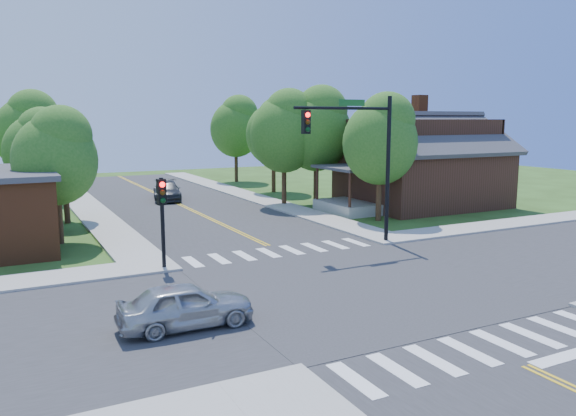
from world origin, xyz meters
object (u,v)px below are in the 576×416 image
car_silver (186,306)px  signal_pole_nw (162,206)px  house_ne (421,159)px  car_dgrey (167,191)px  signal_mast_ne (360,146)px

car_silver → signal_pole_nw: bearing=-8.3°
signal_pole_nw → house_ne: size_ratio=0.29×
car_dgrey → signal_mast_ne: bearing=-65.5°
signal_pole_nw → car_silver: size_ratio=0.95×
car_silver → car_dgrey: bearing=-12.7°
signal_pole_nw → car_silver: (-1.13, -6.65, -1.99)m
signal_pole_nw → car_dgrey: 20.29m
house_ne → car_dgrey: bearing=144.8°
signal_pole_nw → car_dgrey: size_ratio=0.74×
signal_mast_ne → signal_pole_nw: bearing=-179.9°
house_ne → car_silver: house_ne is taller
signal_mast_ne → signal_pole_nw: size_ratio=1.89×
signal_mast_ne → house_ne: size_ratio=0.55×
signal_mast_ne → house_ne: (11.19, 8.65, -1.52)m
signal_pole_nw → house_ne: bearing=22.7°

